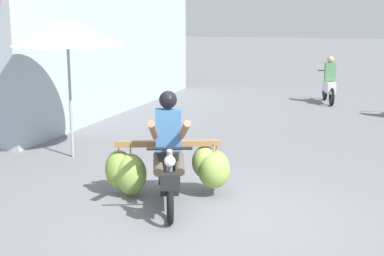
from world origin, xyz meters
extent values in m
plane|color=slate|center=(0.00, 0.00, 0.00)|extent=(120.00, 120.00, 0.00)
torus|color=black|center=(-0.50, -0.27, 0.28)|extent=(0.28, 0.55, 0.56)
torus|color=black|center=(-0.94, 0.84, 0.28)|extent=(0.28, 0.55, 0.56)
cube|color=black|center=(-0.68, 0.20, 0.32)|extent=(0.43, 0.61, 0.08)
cube|color=black|center=(-0.83, 0.57, 0.50)|extent=(0.50, 0.70, 0.36)
cube|color=black|center=(-0.80, 0.49, 0.72)|extent=(0.46, 0.65, 0.10)
cylinder|color=gray|center=(-0.52, -0.21, 0.62)|extent=(0.17, 0.29, 0.69)
cylinder|color=black|center=(-0.50, -0.25, 0.96)|extent=(0.53, 0.25, 0.04)
sphere|color=silver|center=(-0.47, -0.32, 0.82)|extent=(0.14, 0.14, 0.14)
cube|color=black|center=(-0.46, -0.36, 0.58)|extent=(0.28, 0.24, 0.20)
cube|color=black|center=(-0.50, -0.27, 0.58)|extent=(0.20, 0.30, 0.04)
cube|color=olive|center=(-0.89, 0.71, 0.78)|extent=(1.43, 0.65, 0.08)
cube|color=olive|center=(-0.95, 0.87, 0.75)|extent=(1.28, 0.58, 0.06)
ellipsoid|color=#82A645|center=(-0.25, 0.87, 0.40)|extent=(0.59, 0.57, 0.52)
cylinder|color=#998459|center=(-0.25, 0.87, 0.71)|extent=(0.02, 0.02, 0.16)
ellipsoid|color=#88AB4A|center=(-1.39, 0.53, 0.33)|extent=(0.49, 0.45, 0.60)
cylinder|color=#998459|center=(-1.39, 0.53, 0.70)|extent=(0.02, 0.02, 0.19)
ellipsoid|color=olive|center=(-1.57, 0.54, 0.39)|extent=(0.52, 0.51, 0.56)
cylinder|color=#998459|center=(-1.57, 0.54, 0.71)|extent=(0.02, 0.02, 0.16)
ellipsoid|color=#81A443|center=(-0.28, 1.06, 0.39)|extent=(0.50, 0.49, 0.50)
cylinder|color=#998459|center=(-0.28, 1.06, 0.70)|extent=(0.02, 0.02, 0.18)
ellipsoid|color=#8BAE4D|center=(-0.40, 0.92, 0.49)|extent=(0.50, 0.48, 0.47)
cylinder|color=#998459|center=(-0.40, 0.92, 0.74)|extent=(0.02, 0.02, 0.09)
cube|color=#386699|center=(-0.76, 0.38, 1.05)|extent=(0.40, 0.33, 0.56)
sphere|color=black|center=(-0.75, 0.36, 1.46)|extent=(0.24, 0.24, 0.24)
cylinder|color=#9E7051|center=(-0.45, 0.14, 1.11)|extent=(0.40, 0.69, 0.39)
cylinder|color=#9E7051|center=(-0.81, -0.01, 1.11)|extent=(0.30, 0.71, 0.39)
cylinder|color=#4C4238|center=(-0.58, 0.32, 0.62)|extent=(0.28, 0.46, 0.27)
cylinder|color=#4C4238|center=(-0.84, 0.22, 0.62)|extent=(0.28, 0.46, 0.27)
torus|color=black|center=(0.48, 10.73, 0.26)|extent=(0.21, 0.52, 0.52)
torus|color=black|center=(0.76, 9.67, 0.26)|extent=(0.21, 0.52, 0.52)
cube|color=silver|center=(0.64, 10.11, 0.50)|extent=(0.46, 0.93, 0.32)
cylinder|color=black|center=(0.49, 10.69, 0.92)|extent=(0.49, 0.16, 0.04)
cube|color=#4C7F51|center=(0.65, 10.09, 0.95)|extent=(0.34, 0.27, 0.52)
sphere|color=tan|center=(0.64, 10.11, 1.30)|extent=(0.20, 0.20, 0.20)
cube|color=#9EADB7|center=(-6.11, 7.17, 2.02)|extent=(3.22, 9.86, 4.04)
cylinder|color=#99999E|center=(-3.35, 2.26, 1.06)|extent=(0.05, 0.05, 2.13)
cone|color=beige|center=(-3.35, 2.26, 2.28)|extent=(1.99, 1.99, 0.50)
camera|label=1|loc=(1.76, -6.28, 2.54)|focal=50.88mm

